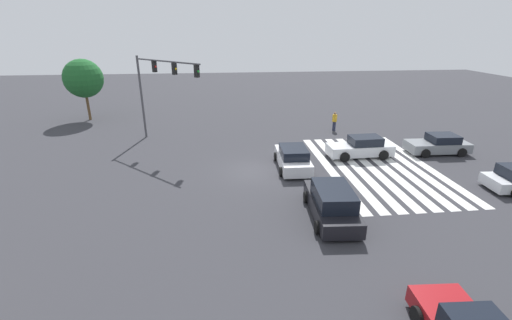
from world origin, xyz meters
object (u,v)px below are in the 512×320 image
Objects in this scene: car_5 at (361,147)px; pedestrian at (335,120)px; car_4 at (332,203)px; traffic_signal_mast at (158,80)px; car_3 at (438,145)px; tree_corner_b at (83,78)px; car_2 at (293,158)px.

pedestrian reaches higher than car_5.
pedestrian is (6.86, -0.25, 0.27)m from car_5.
pedestrian is (15.00, -5.06, 0.20)m from car_4.
traffic_signal_mast is 21.86m from car_3.
traffic_signal_mast is 12.30m from tree_corner_b.
traffic_signal_mast is 3.91× the size of pedestrian.
traffic_signal_mast is 16.15m from car_5.
traffic_signal_mast is 16.93m from car_4.
car_4 is 9.46m from car_5.
car_4 is (-8.28, 10.92, 0.11)m from car_3.
car_2 is 11.63m from car_3.
tree_corner_b reaches higher than car_4.
traffic_signal_mast is 1.37× the size of car_4.
car_5 is 2.72× the size of pedestrian.
traffic_signal_mast is 1.44× the size of car_5.
traffic_signal_mast is at bearing 41.33° from car_4.
car_4 is 1.05× the size of car_5.
car_2 is at bearing 8.94° from car_4.
car_5 is at bearing 26.80° from traffic_signal_mast.
car_5 is at bearing 3.26° from car_3.
tree_corner_b is at bearing 44.65° from car_4.
car_4 is 0.82× the size of tree_corner_b.
pedestrian is (6.72, 5.85, 0.31)m from car_3.
traffic_signal_mast reaches higher than car_2.
car_4 is 28.78m from tree_corner_b.
tree_corner_b is (15.11, 18.09, 3.47)m from car_2.
car_4 is 15.83m from pedestrian.
pedestrian is at bearing -31.86° from car_2.
tree_corner_b is at bearing 51.93° from car_2.
car_2 is 5.63m from car_5.
car_5 reaches higher than car_3.
car_2 is 6.55m from car_4.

